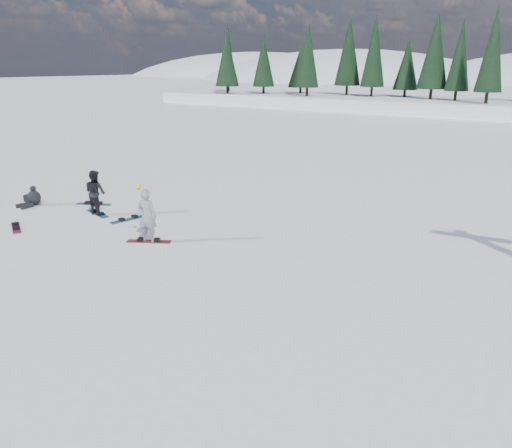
{
  "coord_description": "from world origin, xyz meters",
  "views": [
    {
      "loc": [
        12.86,
        -10.45,
        5.74
      ],
      "look_at": [
        4.7,
        1.45,
        1.1
      ],
      "focal_mm": 35.0,
      "sensor_mm": 36.0,
      "label": 1
    }
  ],
  "objects_px": {
    "snowboarder_man": "(95,192)",
    "snowboard_loose_c": "(94,204)",
    "gear_bag": "(30,198)",
    "snowboarder_woman": "(147,216)",
    "seated_rider": "(33,198)",
    "snowboard_loose_b": "(16,228)",
    "snowboard_loose_a": "(128,220)"
  },
  "relations": [
    {
      "from": "snowboarder_woman",
      "to": "snowboard_loose_b",
      "type": "relative_size",
      "value": 1.32
    },
    {
      "from": "seated_rider",
      "to": "snowboard_loose_c",
      "type": "height_order",
      "value": "seated_rider"
    },
    {
      "from": "snowboard_loose_b",
      "to": "seated_rider",
      "type": "bearing_deg",
      "value": 163.88
    },
    {
      "from": "gear_bag",
      "to": "snowboard_loose_b",
      "type": "xyz_separation_m",
      "value": [
        2.98,
        -2.43,
        -0.14
      ]
    },
    {
      "from": "snowboarder_man",
      "to": "snowboard_loose_b",
      "type": "bearing_deg",
      "value": 71.26
    },
    {
      "from": "snowboarder_woman",
      "to": "snowboard_loose_b",
      "type": "height_order",
      "value": "snowboarder_woman"
    },
    {
      "from": "snowboarder_man",
      "to": "gear_bag",
      "type": "distance_m",
      "value": 4.07
    },
    {
      "from": "snowboard_loose_c",
      "to": "seated_rider",
      "type": "bearing_deg",
      "value": -168.74
    },
    {
      "from": "snowboarder_man",
      "to": "snowboard_loose_b",
      "type": "relative_size",
      "value": 1.19
    },
    {
      "from": "seated_rider",
      "to": "snowboard_loose_b",
      "type": "distance_m",
      "value": 3.17
    },
    {
      "from": "snowboarder_woman",
      "to": "gear_bag",
      "type": "xyz_separation_m",
      "value": [
        -8.09,
        0.73,
        -0.78
      ]
    },
    {
      "from": "snowboard_loose_b",
      "to": "snowboard_loose_c",
      "type": "distance_m",
      "value": 3.72
    },
    {
      "from": "gear_bag",
      "to": "snowboard_loose_c",
      "type": "relative_size",
      "value": 0.3
    },
    {
      "from": "snowboarder_man",
      "to": "seated_rider",
      "type": "bearing_deg",
      "value": 12.32
    },
    {
      "from": "snowboarder_man",
      "to": "snowboard_loose_c",
      "type": "distance_m",
      "value": 1.77
    },
    {
      "from": "snowboard_loose_a",
      "to": "snowboard_loose_c",
      "type": "bearing_deg",
      "value": 88.91
    },
    {
      "from": "snowboarder_woman",
      "to": "snowboard_loose_c",
      "type": "height_order",
      "value": "snowboarder_woman"
    },
    {
      "from": "snowboarder_woman",
      "to": "seated_rider",
      "type": "xyz_separation_m",
      "value": [
        -7.39,
        0.47,
        -0.6
      ]
    },
    {
      "from": "seated_rider",
      "to": "snowboard_loose_b",
      "type": "bearing_deg",
      "value": -41.31
    },
    {
      "from": "snowboarder_man",
      "to": "snowboard_loose_b",
      "type": "xyz_separation_m",
      "value": [
        -0.99,
        -2.88,
        -0.88
      ]
    },
    {
      "from": "snowboarder_man",
      "to": "snowboard_loose_a",
      "type": "relative_size",
      "value": 1.19
    },
    {
      "from": "seated_rider",
      "to": "snowboarder_woman",
      "type": "bearing_deg",
      "value": -1.26
    },
    {
      "from": "snowboard_loose_a",
      "to": "snowboarder_woman",
      "type": "bearing_deg",
      "value": -106.04
    },
    {
      "from": "seated_rider",
      "to": "gear_bag",
      "type": "xyz_separation_m",
      "value": [
        -0.7,
        0.25,
        -0.17
      ]
    },
    {
      "from": "snowboarder_woman",
      "to": "snowboard_loose_b",
      "type": "xyz_separation_m",
      "value": [
        -5.11,
        -1.71,
        -0.91
      ]
    },
    {
      "from": "seated_rider",
      "to": "snowboarder_man",
      "type": "bearing_deg",
      "value": 14.4
    },
    {
      "from": "snowboarder_woman",
      "to": "snowboard_loose_b",
      "type": "bearing_deg",
      "value": 0.91
    },
    {
      "from": "snowboarder_woman",
      "to": "snowboarder_man",
      "type": "distance_m",
      "value": 4.28
    },
    {
      "from": "gear_bag",
      "to": "snowboarder_woman",
      "type": "bearing_deg",
      "value": -5.15
    },
    {
      "from": "seated_rider",
      "to": "snowboard_loose_b",
      "type": "xyz_separation_m",
      "value": [
        2.28,
        -2.18,
        -0.31
      ]
    },
    {
      "from": "snowboard_loose_c",
      "to": "snowboard_loose_a",
      "type": "xyz_separation_m",
      "value": [
        2.92,
        -0.68,
        0.0
      ]
    },
    {
      "from": "snowboarder_woman",
      "to": "snowboard_loose_c",
      "type": "distance_m",
      "value": 5.84
    }
  ]
}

